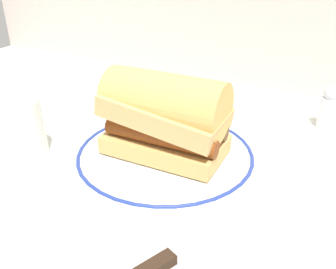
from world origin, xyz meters
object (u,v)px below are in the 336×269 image
Objects in this scene: sausage_sandwich at (168,116)px; drinking_glass at (26,131)px; plate at (168,156)px; butter_knife at (176,255)px; salt_shaker at (329,108)px.

drinking_glass is (-0.20, -0.08, -0.04)m from sausage_sandwich.
plate is 2.06× the size of butter_knife.
salt_shaker is at bearing 76.44° from butter_knife.
plate is at bearing -130.53° from salt_shaker.
plate is 3.19× the size of drinking_glass.
butter_knife is (0.10, -0.17, -0.00)m from plate.
sausage_sandwich is 2.28× the size of salt_shaker.
salt_shaker is at bearing 38.22° from drinking_glass.
sausage_sandwich reaches higher than plate.
butter_knife is (0.10, -0.17, -0.07)m from sausage_sandwich.
drinking_glass reaches higher than butter_knife.
sausage_sandwich is 0.21m from butter_knife.
butter_knife is at bearing -103.56° from salt_shaker.
drinking_glass is at bearing -141.78° from salt_shaker.
sausage_sandwich is 0.22m from drinking_glass.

